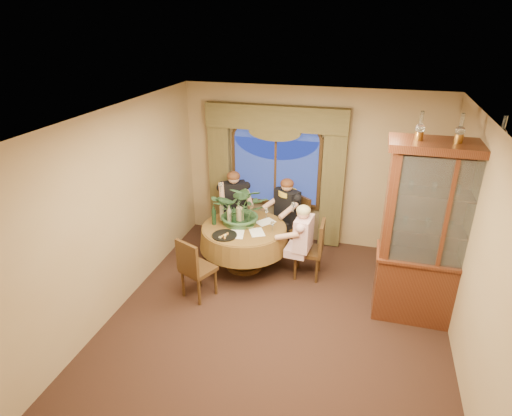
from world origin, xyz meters
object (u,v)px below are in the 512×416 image
(person_scarf, at_px, (287,214))
(stoneware_vase, at_px, (240,215))
(dining_table, at_px, (244,247))
(wine_bottle_1, at_px, (222,211))
(person_back, at_px, (234,207))
(wine_bottle_0, at_px, (229,215))
(centerpiece_plant, at_px, (242,188))
(oil_lamp_center, at_px, (461,128))
(oil_lamp_right, at_px, (503,131))
(wine_bottle_4, at_px, (229,210))
(chair_front_left, at_px, (198,267))
(wine_bottle_2, at_px, (214,215))
(china_cabinet, at_px, (439,238))
(wine_bottle_3, at_px, (234,217))
(olive_bowl, at_px, (249,227))
(person_pink, at_px, (303,243))
(chair_right, at_px, (308,249))
(chair_back, at_px, (237,218))
(oil_lamp_left, at_px, (420,126))
(chair_back_right, at_px, (293,224))

(person_scarf, xyz_separation_m, stoneware_vase, (-0.65, -0.68, 0.21))
(dining_table, height_order, wine_bottle_1, wine_bottle_1)
(person_back, height_order, wine_bottle_0, person_back)
(centerpiece_plant, bearing_deg, oil_lamp_center, -14.15)
(oil_lamp_right, xyz_separation_m, wine_bottle_4, (-3.55, 0.80, -1.75))
(chair_front_left, height_order, wine_bottle_0, wine_bottle_0)
(wine_bottle_1, bearing_deg, wine_bottle_2, -109.45)
(china_cabinet, xyz_separation_m, wine_bottle_3, (-2.94, 0.54, -0.33))
(china_cabinet, distance_m, wine_bottle_1, 3.31)
(oil_lamp_right, xyz_separation_m, olive_bowl, (-3.13, 0.55, -1.89))
(person_pink, relative_size, wine_bottle_1, 3.87)
(chair_right, height_order, chair_back, same)
(wine_bottle_3, height_order, wine_bottle_4, same)
(person_scarf, xyz_separation_m, wine_bottle_2, (-1.03, -0.85, 0.24))
(oil_lamp_left, bearing_deg, chair_right, 155.32)
(chair_back_right, relative_size, olive_bowl, 5.98)
(chair_right, relative_size, olive_bowl, 5.98)
(wine_bottle_3, bearing_deg, chair_back, 105.34)
(china_cabinet, distance_m, chair_front_left, 3.32)
(person_pink, xyz_separation_m, wine_bottle_1, (-1.40, 0.23, 0.28))
(chair_front_left, xyz_separation_m, person_pink, (1.39, 0.85, 0.16))
(wine_bottle_4, bearing_deg, person_back, 101.12)
(dining_table, xyz_separation_m, chair_front_left, (-0.41, -0.94, 0.10))
(wine_bottle_0, bearing_deg, stoneware_vase, 36.22)
(dining_table, xyz_separation_m, wine_bottle_4, (-0.32, 0.22, 0.54))
(stoneware_vase, relative_size, wine_bottle_2, 0.81)
(chair_back_right, bearing_deg, chair_back, 38.04)
(chair_right, distance_m, wine_bottle_3, 1.28)
(dining_table, height_order, oil_lamp_right, oil_lamp_right)
(oil_lamp_center, height_order, wine_bottle_0, oil_lamp_center)
(china_cabinet, relative_size, wine_bottle_0, 7.57)
(chair_back, height_order, person_scarf, person_scarf)
(olive_bowl, relative_size, wine_bottle_3, 0.49)
(oil_lamp_left, relative_size, person_scarf, 0.25)
(oil_lamp_left, height_order, oil_lamp_center, same)
(centerpiece_plant, xyz_separation_m, wine_bottle_0, (-0.18, -0.13, -0.44))
(person_back, bearing_deg, oil_lamp_center, 128.39)
(stoneware_vase, height_order, wine_bottle_1, wine_bottle_1)
(china_cabinet, bearing_deg, chair_back, 156.20)
(oil_lamp_right, distance_m, stoneware_vase, 3.85)
(stoneware_vase, xyz_separation_m, wine_bottle_2, (-0.38, -0.17, 0.03))
(china_cabinet, bearing_deg, wine_bottle_0, 168.96)
(chair_back_right, xyz_separation_m, person_back, (-1.09, 0.02, 0.20))
(wine_bottle_1, bearing_deg, oil_lamp_left, -14.51)
(chair_front_left, xyz_separation_m, wine_bottle_4, (0.09, 1.16, 0.44))
(wine_bottle_0, distance_m, wine_bottle_1, 0.21)
(person_back, bearing_deg, wine_bottle_0, 75.36)
(dining_table, height_order, wine_bottle_3, wine_bottle_3)
(person_pink, bearing_deg, olive_bowl, 91.11)
(olive_bowl, bearing_deg, centerpiece_plant, 134.34)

